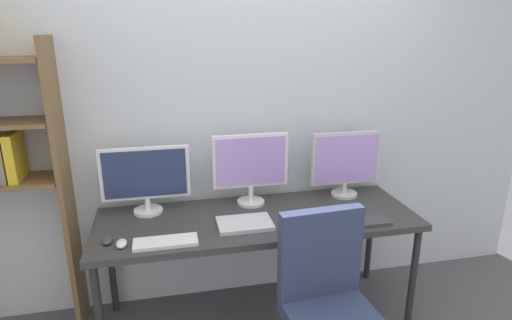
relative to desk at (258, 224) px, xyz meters
name	(u,v)px	position (x,y,z in m)	size (l,w,h in m)	color
wall_back	(244,114)	(0.00, 0.42, 0.61)	(4.36, 0.10, 2.60)	silver
desk	(258,224)	(0.00, 0.00, 0.00)	(1.96, 0.68, 0.74)	#333333
monitor_left	(146,177)	(-0.66, 0.21, 0.29)	(0.54, 0.18, 0.42)	silver
monitor_center	(251,165)	(0.00, 0.21, 0.32)	(0.49, 0.18, 0.47)	silver
monitor_right	(346,162)	(0.66, 0.21, 0.30)	(0.48, 0.18, 0.45)	silver
keyboard_left	(166,242)	(-0.56, -0.23, 0.06)	(0.34, 0.13, 0.02)	silver
keyboard_right	(358,222)	(0.56, -0.23, 0.06)	(0.37, 0.13, 0.02)	#38383D
mouse_left_side	(122,243)	(-0.79, -0.21, 0.07)	(0.06, 0.10, 0.03)	silver
mouse_right_side	(107,240)	(-0.87, -0.15, 0.07)	(0.06, 0.10, 0.03)	#38383D
laptop_closed	(245,224)	(-0.10, -0.10, 0.07)	(0.32, 0.22, 0.02)	silver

